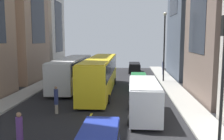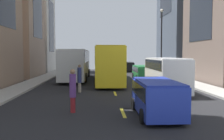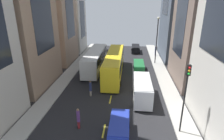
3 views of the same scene
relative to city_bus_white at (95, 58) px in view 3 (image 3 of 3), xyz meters
The scene contains 25 objects.
ground_plane 4.64m from the city_bus_white, 24.93° to the right, with size 41.52×41.52×0.00m, color black.
sidewalk_west 4.68m from the city_bus_white, 155.54° to the right, with size 2.16×44.00×0.15m, color #9E9B93.
sidewalk_east 11.77m from the city_bus_white, ahead, with size 2.16×44.00×0.15m, color #9E9B93.
lane_stripe_1 17.31m from the city_bus_white, 77.24° to the right, with size 0.16×2.00×0.01m, color yellow.
lane_stripe_2 11.59m from the city_bus_white, 70.57° to the right, with size 0.16×2.00×0.01m, color yellow.
lane_stripe_3 6.41m from the city_bus_white, 51.45° to the right, with size 0.16×2.00×0.01m, color yellow.
lane_stripe_4 4.47m from the city_bus_white, 18.02° to the left, with size 0.16×2.00×0.01m, color yellow.
lane_stripe_5 8.41m from the city_bus_white, 62.31° to the left, with size 0.16×2.00×0.01m, color yellow.
lane_stripe_6 13.91m from the city_bus_white, 73.99° to the left, with size 0.16×2.00×0.01m, color yellow.
lane_stripe_7 19.71m from the city_bus_white, 78.83° to the left, with size 0.16×2.00×0.01m, color yellow.
building_west_1 15.00m from the city_bus_white, 140.50° to the right, with size 7.79×9.74×22.83m.
building_west_2 13.17m from the city_bus_white, 156.63° to the left, with size 7.44×8.18×21.96m.
building_west_3 17.15m from the city_bus_white, 127.67° to the left, with size 9.67×7.15×14.84m.
building_east_1 18.38m from the city_bus_white, 13.50° to the right, with size 7.32×10.08×18.73m.
city_bus_white is the anchor object (origin of this frame).
streetcar_yellow 4.31m from the city_bus_white, 34.43° to the right, with size 2.70×14.06×3.59m.
delivery_van_white 12.85m from the city_bus_white, 53.55° to the right, with size 2.25×6.07×2.58m.
car_blue_0 18.24m from the city_bus_white, 73.17° to the right, with size 1.89×4.12×1.65m.
car_black_1 14.73m from the city_bus_white, 59.98° to the left, with size 1.94×4.63×1.57m.
car_green_2 7.70m from the city_bus_white, ahead, with size 1.91×4.76×1.55m.
pedestrian_walking_far 10.14m from the city_bus_white, 83.30° to the right, with size 0.32×0.32×2.08m.
pedestrian_crossing_near 16.65m from the city_bus_white, 85.29° to the right, with size 0.32×0.32×2.12m.
pedestrian_waiting_curb 15.04m from the city_bus_white, 39.48° to the left, with size 0.32×0.32×2.17m.
traffic_light_near_corner 19.75m from the city_bus_white, 56.56° to the right, with size 0.32×0.44×6.46m.
streetlamp_near 12.08m from the city_bus_white, 20.34° to the left, with size 0.44×0.44×8.67m.
Camera 3 is at (2.16, -29.44, 11.43)m, focal length 30.18 mm.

